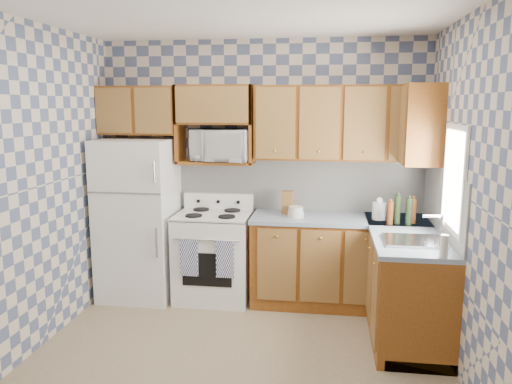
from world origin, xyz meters
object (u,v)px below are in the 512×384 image
Objects in this scene: microwave at (223,145)px; stove_body at (214,257)px; refrigerator at (139,219)px; electric_kettle at (379,211)px.

stove_body is at bearing -108.24° from microwave.
stove_body is 1.18m from microwave.
refrigerator is 9.99× the size of electric_kettle.
stove_body is at bearing 178.88° from electric_kettle.
microwave is at bearing 173.04° from electric_kettle.
microwave reaches higher than stove_body.
refrigerator is at bearing -178.22° from stove_body.
microwave is (0.88, 0.19, 0.78)m from refrigerator.
microwave reaches higher than electric_kettle.
refrigerator is at bearing -162.36° from microwave.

